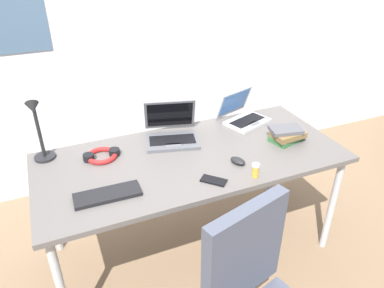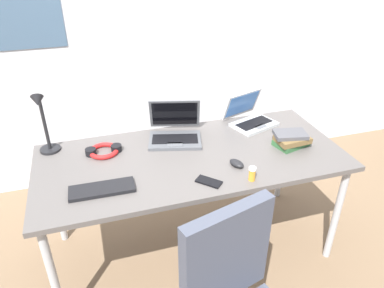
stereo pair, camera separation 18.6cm
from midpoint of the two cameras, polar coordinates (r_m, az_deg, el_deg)
The scene contains 12 objects.
ground_plane at distance 2.63m, azimuth 2.10°, elevation -15.72°, with size 12.00×12.00×0.00m, color #7A6047.
wall_back at distance 2.94m, azimuth -4.78°, elevation 18.64°, with size 6.00×0.13×2.60m.
desk at distance 2.19m, azimuth 2.43°, elevation -3.16°, with size 1.80×0.80×0.74m.
desk_lamp at distance 2.21m, azimuth -19.92°, elevation 2.94°, with size 0.12×0.18×0.40m.
laptop_front_left at distance 2.55m, azimuth 11.15°, elevation 3.95°, with size 0.36×0.35×0.21m.
laptop_near_lamp at distance 2.31m, azimuth -0.39°, elevation 1.85°, with size 0.39×0.37×0.23m.
external_keyboard at distance 1.91m, azimuth -11.15°, elevation -7.00°, with size 0.33×0.12×0.02m, color black.
computer_mouse at distance 2.08m, azimuth 9.52°, elevation -3.07°, with size 0.06×0.10×0.03m, color black.
cell_phone at distance 1.94m, azimuth 5.40°, elevation -5.94°, with size 0.06×0.14×0.01m, color black.
headphones at distance 2.22m, azimuth -11.28°, elevation -1.08°, with size 0.21×0.18×0.04m.
pill_bottle at distance 1.97m, azimuth 12.04°, elevation -4.62°, with size 0.04×0.04×0.08m.
book_stack at distance 2.34m, azimuth 17.45°, elevation 0.63°, with size 0.24×0.18×0.09m.
Camera 2 is at (-0.54, -1.75, 1.88)m, focal length 34.23 mm.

